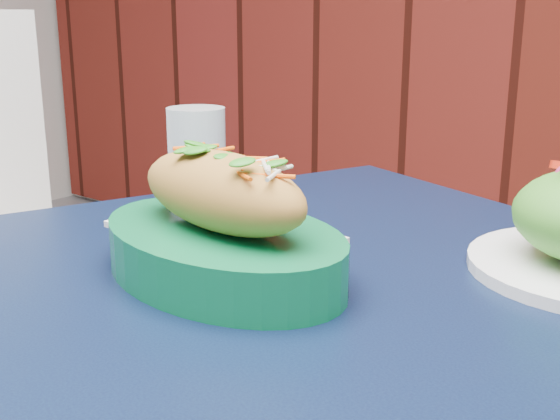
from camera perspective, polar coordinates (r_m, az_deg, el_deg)
The scene contains 3 objects.
cafe_table at distance 0.68m, azimuth 0.99°, elevation -13.37°, with size 1.03×1.03×0.75m.
banh_mi_basket at distance 0.66m, azimuth -4.74°, elevation -1.46°, with size 0.31×0.23×0.13m.
water_glass at distance 0.94m, azimuth -6.76°, elevation 4.48°, with size 0.08×0.08×0.12m, color silver.
Camera 1 is at (0.82, 0.69, 0.99)m, focal length 45.00 mm.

